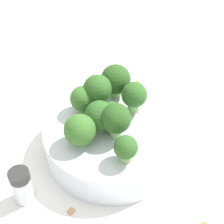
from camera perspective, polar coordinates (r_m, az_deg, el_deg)
The scene contains 15 objects.
ground_plane at distance 0.61m, azimuth 0.00°, elevation -5.74°, with size 3.00×3.00×0.00m, color white.
bowl at distance 0.59m, azimuth 0.00°, elevation -4.03°, with size 0.21×0.21×0.05m, color silver.
broccoli_floret_0 at distance 0.56m, azimuth 0.28°, elevation -0.01°, with size 0.03×0.03×0.05m.
broccoli_floret_1 at distance 0.53m, azimuth -4.91°, elevation -2.83°, with size 0.05×0.05×0.05m.
broccoli_floret_2 at distance 0.61m, azimuth 0.56°, elevation 4.91°, with size 0.05×0.05×0.06m.
broccoli_floret_3 at distance 0.58m, azimuth -2.22°, elevation 3.38°, with size 0.04×0.04×0.06m.
broccoli_floret_4 at distance 0.54m, azimuth 1.00°, elevation -1.08°, with size 0.04×0.04×0.06m.
broccoli_floret_5 at distance 0.55m, azimuth -2.03°, elevation -0.26°, with size 0.04×0.04×0.05m.
broccoli_floret_6 at distance 0.58m, azimuth 3.39°, elevation 2.48°, with size 0.04×0.04×0.05m.
broccoli_floret_7 at distance 0.58m, azimuth -4.44°, elevation 2.00°, with size 0.04×0.04×0.05m.
broccoli_floret_8 at distance 0.51m, azimuth 2.44°, elevation -5.48°, with size 0.03×0.03×0.04m.
pepper_shaker at distance 0.55m, azimuth -13.61°, elevation -10.88°, with size 0.03×0.03×0.06m.
almond_crumb_0 at distance 0.54m, azimuth -6.31°, elevation -14.64°, with size 0.01×0.01×0.01m, color tan.
almond_crumb_1 at distance 0.55m, azimuth 13.88°, elevation -16.15°, with size 0.01×0.01×0.01m, color olive.
almond_crumb_2 at distance 0.74m, azimuth 3.96°, elevation 4.89°, with size 0.01×0.01×0.01m, color tan.
Camera 1 is at (0.11, 0.38, 0.47)m, focal length 60.00 mm.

